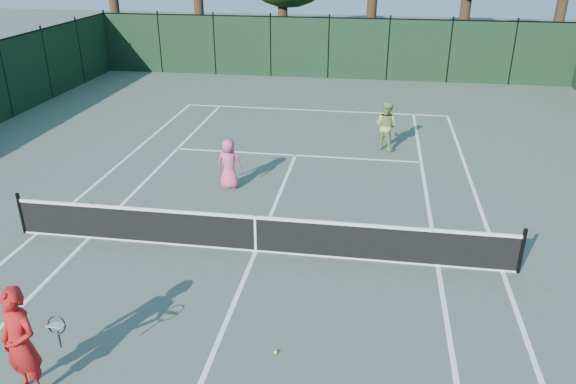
# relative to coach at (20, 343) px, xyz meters

# --- Properties ---
(ground) EXTENTS (90.00, 90.00, 0.00)m
(ground) POSITION_rel_coach_xyz_m (2.61, 4.89, -0.96)
(ground) COLOR #455449
(ground) RESTS_ON ground
(sideline_doubles_left) EXTENTS (0.10, 23.77, 0.01)m
(sideline_doubles_left) POSITION_rel_coach_xyz_m (-2.88, 4.89, -0.96)
(sideline_doubles_left) COLOR white
(sideline_doubles_left) RESTS_ON ground
(sideline_doubles_right) EXTENTS (0.10, 23.77, 0.01)m
(sideline_doubles_right) POSITION_rel_coach_xyz_m (8.09, 4.89, -0.96)
(sideline_doubles_right) COLOR white
(sideline_doubles_right) RESTS_ON ground
(sideline_singles_left) EXTENTS (0.10, 23.77, 0.01)m
(sideline_singles_left) POSITION_rel_coach_xyz_m (-1.51, 4.89, -0.96)
(sideline_singles_left) COLOR white
(sideline_singles_left) RESTS_ON ground
(sideline_singles_right) EXTENTS (0.10, 23.77, 0.01)m
(sideline_singles_right) POSITION_rel_coach_xyz_m (6.72, 4.89, -0.96)
(sideline_singles_right) COLOR white
(sideline_singles_right) RESTS_ON ground
(baseline_far) EXTENTS (10.97, 0.10, 0.01)m
(baseline_far) POSITION_rel_coach_xyz_m (2.61, 16.78, -0.96)
(baseline_far) COLOR white
(baseline_far) RESTS_ON ground
(service_line_far) EXTENTS (8.23, 0.10, 0.01)m
(service_line_far) POSITION_rel_coach_xyz_m (2.61, 11.29, -0.96)
(service_line_far) COLOR white
(service_line_far) RESTS_ON ground
(center_service_line) EXTENTS (0.10, 12.80, 0.01)m
(center_service_line) POSITION_rel_coach_xyz_m (2.61, 4.89, -0.96)
(center_service_line) COLOR white
(center_service_line) RESTS_ON ground
(tennis_net) EXTENTS (11.69, 0.09, 1.06)m
(tennis_net) POSITION_rel_coach_xyz_m (2.61, 4.89, -0.49)
(tennis_net) COLOR black
(tennis_net) RESTS_ON ground
(fence_far) EXTENTS (24.00, 0.05, 3.00)m
(fence_far) POSITION_rel_coach_xyz_m (2.61, 22.89, 0.54)
(fence_far) COLOR black
(fence_far) RESTS_ON ground
(coach) EXTENTS (1.09, 0.65, 1.92)m
(coach) POSITION_rel_coach_xyz_m (0.00, 0.00, 0.00)
(coach) COLOR #B11414
(coach) RESTS_ON ground
(player_pink) EXTENTS (0.74, 0.50, 1.47)m
(player_pink) POSITION_rel_coach_xyz_m (1.10, 8.38, -0.23)
(player_pink) COLOR #E04F79
(player_pink) RESTS_ON ground
(player_green) EXTENTS (1.02, 0.97, 1.67)m
(player_green) POSITION_rel_coach_xyz_m (5.55, 12.38, -0.13)
(player_green) COLOR #8BAE57
(player_green) RESTS_ON ground
(loose_ball_midcourt) EXTENTS (0.07, 0.07, 0.07)m
(loose_ball_midcourt) POSITION_rel_coach_xyz_m (3.69, 1.50, -0.93)
(loose_ball_midcourt) COLOR #C8D72C
(loose_ball_midcourt) RESTS_ON ground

